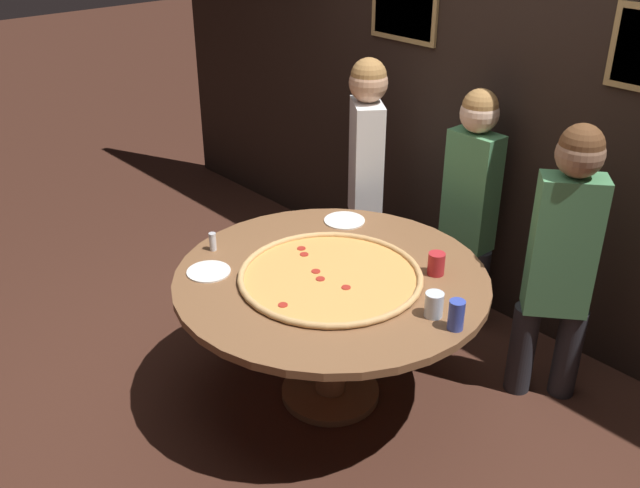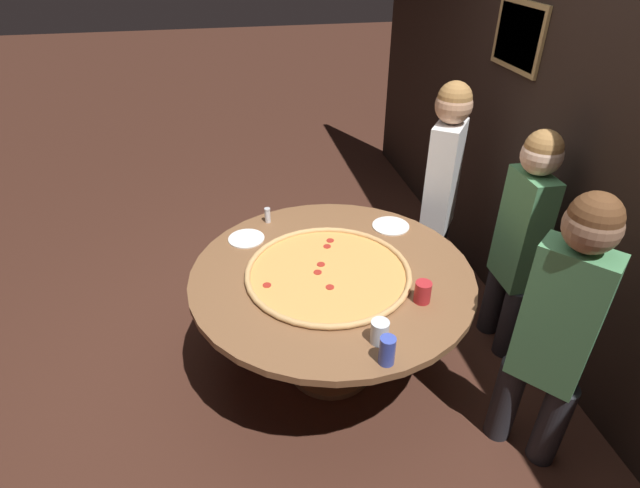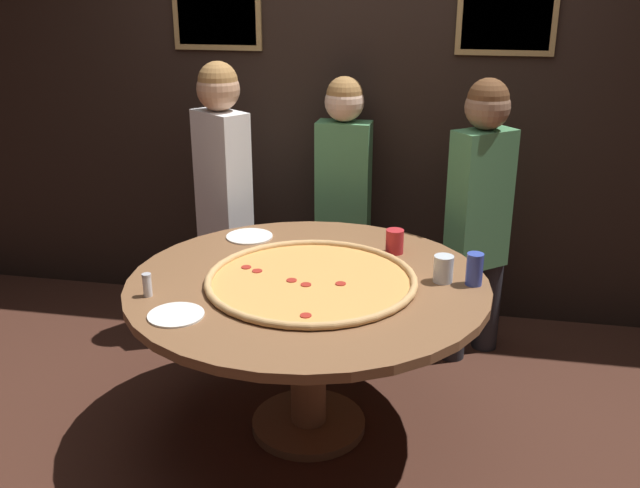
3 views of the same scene
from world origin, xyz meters
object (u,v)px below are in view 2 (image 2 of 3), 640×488
object	(u,v)px
giant_pizza	(328,272)
diner_far_right	(521,235)
white_plate_near_front	(391,226)
diner_centre_back	(442,182)
dining_table	(332,291)
drink_cup_near_right	(380,332)
diner_side_right	(558,324)
drink_cup_far_left	(423,292)
condiment_shaker	(268,215)
white_plate_far_back	(246,239)
drink_cup_beside_pizza	(387,351)

from	to	relation	value
giant_pizza	diner_far_right	world-z (taller)	diner_far_right
white_plate_near_front	diner_centre_back	distance (m)	0.54
dining_table	diner_centre_back	world-z (taller)	diner_centre_back
drink_cup_near_right	diner_side_right	world-z (taller)	diner_side_right
drink_cup_far_left	diner_centre_back	world-z (taller)	diner_centre_back
drink_cup_near_right	diner_side_right	xyz separation A→B (m)	(0.16, 0.77, 0.05)
diner_side_right	drink_cup_near_right	bearing A→B (deg)	38.59
dining_table	condiment_shaker	world-z (taller)	condiment_shaker
diner_centre_back	white_plate_far_back	bearing A→B (deg)	136.91
giant_pizza	white_plate_near_front	bearing A→B (deg)	130.21
white_plate_far_back	diner_far_right	distance (m)	1.61
diner_centre_back	diner_far_right	world-z (taller)	diner_centre_back
diner_centre_back	diner_side_right	distance (m)	1.39
drink_cup_near_right	diner_side_right	bearing A→B (deg)	78.49
giant_pizza	diner_centre_back	distance (m)	1.16
diner_side_right	drink_cup_beside_pizza	bearing A→B (deg)	47.95
giant_pizza	condiment_shaker	bearing A→B (deg)	-157.56
giant_pizza	condiment_shaker	distance (m)	0.67
white_plate_near_front	diner_far_right	size ratio (longest dim) A/B	0.16
diner_centre_back	dining_table	bearing A→B (deg)	162.90
dining_table	diner_side_right	size ratio (longest dim) A/B	1.03
white_plate_far_back	condiment_shaker	xyz separation A→B (m)	(-0.18, 0.15, 0.05)
drink_cup_near_right	white_plate_far_back	xyz separation A→B (m)	(-0.99, -0.52, -0.05)
drink_cup_near_right	diner_centre_back	bearing A→B (deg)	146.63
diner_centre_back	diner_far_right	bearing A→B (deg)	-124.59
diner_far_right	diner_centre_back	bearing A→B (deg)	20.43
drink_cup_near_right	diner_centre_back	size ratio (longest dim) A/B	0.07
dining_table	diner_side_right	bearing A→B (deg)	50.10
white_plate_far_back	giant_pizza	bearing A→B (deg)	42.50
diner_far_right	giant_pizza	bearing A→B (deg)	93.92
giant_pizza	diner_far_right	size ratio (longest dim) A/B	0.62
white_plate_far_back	condiment_shaker	bearing A→B (deg)	140.01
giant_pizza	diner_side_right	xyz separation A→B (m)	(0.70, 0.89, 0.09)
dining_table	condiment_shaker	xyz separation A→B (m)	(-0.60, -0.28, 0.18)
dining_table	diner_side_right	world-z (taller)	diner_side_right
drink_cup_near_right	drink_cup_beside_pizza	size ratio (longest dim) A/B	0.84
drink_cup_beside_pizza	condiment_shaker	world-z (taller)	drink_cup_beside_pizza
dining_table	white_plate_far_back	bearing A→B (deg)	-134.38
dining_table	white_plate_far_back	distance (m)	0.62
diner_side_right	drink_cup_far_left	bearing A→B (deg)	10.84
drink_cup_near_right	drink_cup_beside_pizza	world-z (taller)	drink_cup_beside_pizza
drink_cup_far_left	diner_far_right	xyz separation A→B (m)	(-0.36, 0.74, 0.02)
drink_cup_far_left	diner_side_right	distance (m)	0.62
drink_cup_near_right	white_plate_near_front	world-z (taller)	drink_cup_near_right
condiment_shaker	diner_far_right	world-z (taller)	diner_far_right
condiment_shaker	diner_centre_back	xyz separation A→B (m)	(-0.07, 1.19, 0.08)
white_plate_far_back	diner_centre_back	size ratio (longest dim) A/B	0.14
drink_cup_far_left	white_plate_far_back	distance (m)	1.11
condiment_shaker	white_plate_far_back	bearing A→B (deg)	-39.99
white_plate_far_back	diner_far_right	size ratio (longest dim) A/B	0.15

